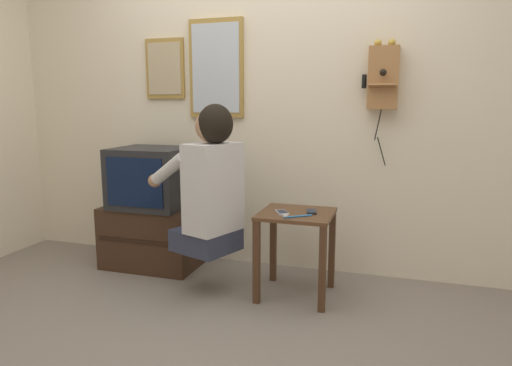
# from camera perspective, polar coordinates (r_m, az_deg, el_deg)

# --- Properties ---
(ground_plane) EXTENTS (14.00, 14.00, 0.00)m
(ground_plane) POSITION_cam_1_polar(r_m,az_deg,el_deg) (2.63, -6.17, -17.93)
(ground_plane) COLOR slate
(wall_back) EXTENTS (6.80, 0.05, 2.55)m
(wall_back) POSITION_cam_1_polar(r_m,az_deg,el_deg) (3.41, 1.29, 10.73)
(wall_back) COLOR beige
(wall_back) RESTS_ON ground_plane
(side_table) EXTENTS (0.46, 0.44, 0.55)m
(side_table) POSITION_cam_1_polar(r_m,az_deg,el_deg) (2.92, 5.04, -6.14)
(side_table) COLOR #51331E
(side_table) RESTS_ON ground_plane
(person) EXTENTS (0.62, 0.52, 0.94)m
(person) POSITION_cam_1_polar(r_m,az_deg,el_deg) (2.88, -5.76, 0.10)
(person) COLOR #2D3347
(person) RESTS_ON ground_plane
(tv_stand) EXTENTS (0.70, 0.43, 0.46)m
(tv_stand) POSITION_cam_1_polar(r_m,az_deg,el_deg) (3.57, -12.85, -6.52)
(tv_stand) COLOR #382316
(tv_stand) RESTS_ON ground_plane
(television) EXTENTS (0.53, 0.48, 0.44)m
(television) POSITION_cam_1_polar(r_m,az_deg,el_deg) (3.47, -12.90, 0.68)
(television) COLOR #232326
(television) RESTS_ON tv_stand
(wall_phone_antique) EXTENTS (0.24, 0.18, 0.83)m
(wall_phone_antique) POSITION_cam_1_polar(r_m,az_deg,el_deg) (3.20, 15.61, 12.60)
(wall_phone_antique) COLOR #9E6B3D
(framed_picture) EXTENTS (0.32, 0.03, 0.45)m
(framed_picture) POSITION_cam_1_polar(r_m,az_deg,el_deg) (3.69, -11.31, 13.83)
(framed_picture) COLOR olive
(wall_mirror) EXTENTS (0.42, 0.03, 0.72)m
(wall_mirror) POSITION_cam_1_polar(r_m,az_deg,el_deg) (3.50, -5.00, 14.06)
(wall_mirror) COLOR olive
(cell_phone_held) EXTENTS (0.11, 0.14, 0.01)m
(cell_phone_held) POSITION_cam_1_polar(r_m,az_deg,el_deg) (2.85, 3.27, -3.68)
(cell_phone_held) COLOR silver
(cell_phone_held) RESTS_ON side_table
(cell_phone_spare) EXTENTS (0.08, 0.13, 0.01)m
(cell_phone_spare) POSITION_cam_1_polar(r_m,az_deg,el_deg) (2.89, 6.94, -3.56)
(cell_phone_spare) COLOR black
(cell_phone_spare) RESTS_ON side_table
(toothbrush) EXTENTS (0.16, 0.12, 0.02)m
(toothbrush) POSITION_cam_1_polar(r_m,az_deg,el_deg) (2.76, 4.98, -4.15)
(toothbrush) COLOR #338CD8
(toothbrush) RESTS_ON side_table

